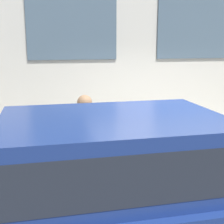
% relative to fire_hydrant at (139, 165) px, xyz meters
% --- Properties ---
extents(ground_plane, '(80.00, 80.00, 0.00)m').
position_rel_fire_hydrant_xyz_m(ground_plane, '(-0.54, -0.44, -0.51)').
color(ground_plane, '#514F4C').
extents(sidewalk, '(2.21, 60.00, 0.13)m').
position_rel_fire_hydrant_xyz_m(sidewalk, '(0.56, -0.44, -0.45)').
color(sidewalk, '#A8A093').
rests_on(sidewalk, ground_plane).
extents(fire_hydrant, '(0.29, 0.42, 0.74)m').
position_rel_fire_hydrant_xyz_m(fire_hydrant, '(0.00, 0.00, 0.00)').
color(fire_hydrant, gold).
rests_on(fire_hydrant, sidewalk).
extents(person, '(0.37, 0.25, 1.54)m').
position_rel_fire_hydrant_xyz_m(person, '(0.31, 0.85, 0.55)').
color(person, navy).
rests_on(person, sidewalk).
extents(parked_car_navy_near, '(1.82, 4.80, 1.75)m').
position_rel_fire_hydrant_xyz_m(parked_car_navy_near, '(-1.62, 0.81, 0.44)').
color(parked_car_navy_near, black).
rests_on(parked_car_navy_near, ground_plane).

